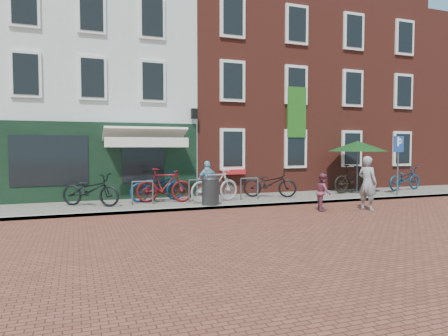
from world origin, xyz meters
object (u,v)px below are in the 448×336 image
object	(u,v)px
cafe_person	(208,181)
bicycle_4	(270,183)
bicycle_1	(165,185)
boy	(323,192)
bicycle_3	(215,185)
bicycle_0	(91,190)
bicycle_6	(405,178)
parasol	(358,144)
litter_bin	(210,189)
bicycle_2	(157,186)
bicycle_5	(352,179)
woman	(367,183)
parking_sign	(398,155)

from	to	relation	value
cafe_person	bicycle_4	distance (m)	2.62
cafe_person	bicycle_1	xyz separation A→B (m)	(-1.60, 0.07, -0.13)
boy	cafe_person	world-z (taller)	cafe_person
boy	bicycle_3	bearing A→B (deg)	73.37
cafe_person	bicycle_0	world-z (taller)	cafe_person
bicycle_0	bicycle_6	bearing A→B (deg)	-56.66
parasol	bicycle_3	bearing A→B (deg)	-174.66
litter_bin	boy	size ratio (longest dim) A/B	0.88
bicycle_0	bicycle_2	world-z (taller)	same
boy	bicycle_1	xyz separation A→B (m)	(-4.61, 3.02, 0.10)
cafe_person	bicycle_1	world-z (taller)	cafe_person
litter_bin	boy	bearing A→B (deg)	-28.76
bicycle_1	cafe_person	bearing A→B (deg)	-78.87
bicycle_3	bicycle_4	world-z (taller)	bicycle_3
bicycle_2	bicycle_4	world-z (taller)	same
bicycle_4	bicycle_5	bearing A→B (deg)	-60.06
parasol	woman	xyz separation A→B (m)	(-2.39, -3.52, -1.31)
boy	bicycle_2	distance (m)	5.90
litter_bin	parasol	xyz separation A→B (m)	(7.12, 1.34, 1.55)
bicycle_1	litter_bin	bearing A→B (deg)	-118.86
woman	bicycle_3	world-z (taller)	woman
bicycle_5	litter_bin	bearing A→B (deg)	93.44
bicycle_6	bicycle_3	bearing A→B (deg)	84.47
litter_bin	bicycle_2	xyz separation A→B (m)	(-1.50, 1.66, -0.01)
woman	bicycle_5	xyz separation A→B (m)	(2.16, 3.54, -0.18)
bicycle_0	bicycle_6	xyz separation A→B (m)	(13.67, 0.21, 0.00)
parking_sign	bicycle_3	bearing A→B (deg)	174.24
boy	woman	bearing A→B (deg)	-80.52
parasol	boy	size ratio (longest dim) A/B	2.06
litter_bin	bicycle_4	distance (m)	3.15
bicycle_1	bicycle_2	world-z (taller)	bicycle_1
litter_bin	parasol	world-z (taller)	parasol
woman	bicycle_3	size ratio (longest dim) A/B	0.88
litter_bin	parasol	distance (m)	7.41
woman	bicycle_4	size ratio (longest dim) A/B	0.86
woman	cafe_person	xyz separation A→B (m)	(-4.46, 3.33, -0.06)
woman	bicycle_5	world-z (taller)	woman
cafe_person	bicycle_5	xyz separation A→B (m)	(6.62, 0.20, -0.13)
bicycle_2	bicycle_3	world-z (taller)	bicycle_3
bicycle_2	parking_sign	bearing A→B (deg)	-111.18
parasol	cafe_person	size ratio (longest dim) A/B	1.72
parasol	bicycle_0	xyz separation A→B (m)	(-10.96, -0.14, -1.55)
cafe_person	bicycle_2	world-z (taller)	cafe_person
bicycle_5	cafe_person	bearing A→B (deg)	84.11
bicycle_5	bicycle_6	distance (m)	2.94
bicycle_3	bicycle_4	bearing A→B (deg)	-92.89
woman	bicycle_6	world-z (taller)	woman
woman	bicycle_1	distance (m)	6.95
woman	bicycle_6	size ratio (longest dim) A/B	0.86
parking_sign	boy	bearing A→B (deg)	-159.87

